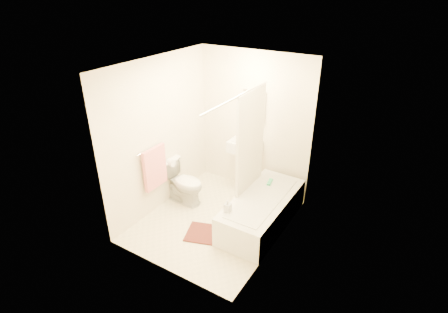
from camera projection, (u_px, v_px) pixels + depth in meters
The scene contains 17 objects.
floor at pixel (216, 220), 5.42m from camera, with size 2.40×2.40×0.00m, color beige.
ceiling at pixel (213, 64), 4.34m from camera, with size 2.40×2.40×0.00m, color white.
wall_back at pixel (254, 124), 5.79m from camera, with size 2.00×0.02×2.40m, color beige.
wall_left at pixel (160, 136), 5.34m from camera, with size 0.02×2.40×2.40m, color beige.
wall_right at pixel (281, 169), 4.41m from camera, with size 0.02×2.40×2.40m, color beige.
mirror at pixel (254, 107), 5.64m from camera, with size 0.40×0.03×0.55m, color white.
curtain_rod at pixel (238, 97), 4.45m from camera, with size 0.03×0.03×1.70m, color silver.
shower_curtain at pixel (250, 141), 5.11m from camera, with size 0.04×0.80×1.55m, color silver.
towel_bar at pixel (151, 148), 5.18m from camera, with size 0.02×0.02×0.60m, color silver.
towel at pixel (155, 168), 5.31m from camera, with size 0.06×0.45×0.66m, color #CC7266.
toilet_paper at pixel (171, 163), 5.63m from camera, with size 0.12×0.12×0.11m, color white.
toilet at pixel (183, 182), 5.74m from camera, with size 0.41×0.73×0.71m, color white.
sink at pixel (246, 163), 6.02m from camera, with size 0.52×0.42×1.02m, color silver, non-canonical shape.
bathtub at pixel (262, 211), 5.24m from camera, with size 0.72×1.64×0.46m, color silver, non-canonical shape.
bath_mat at pixel (207, 234), 5.11m from camera, with size 0.60×0.45×0.02m, color #4F2A1A.
soap_bottle at pixel (228, 206), 4.79m from camera, with size 0.09×0.09×0.19m, color silver.
scrub_brush at pixel (270, 182), 5.50m from camera, with size 0.06×0.19×0.04m, color #38BF77.
Camera 1 is at (2.41, -3.67, 3.32)m, focal length 28.00 mm.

